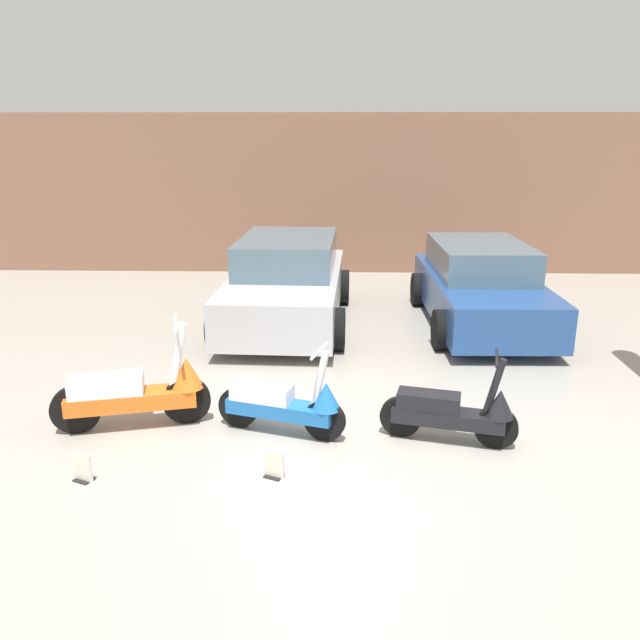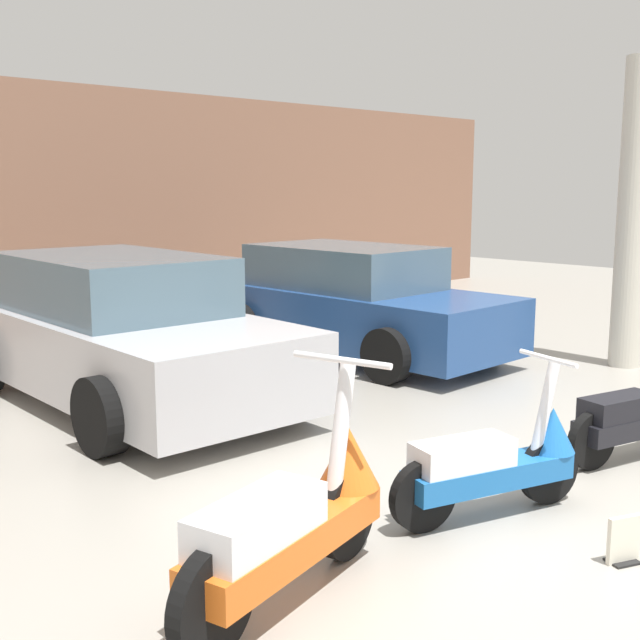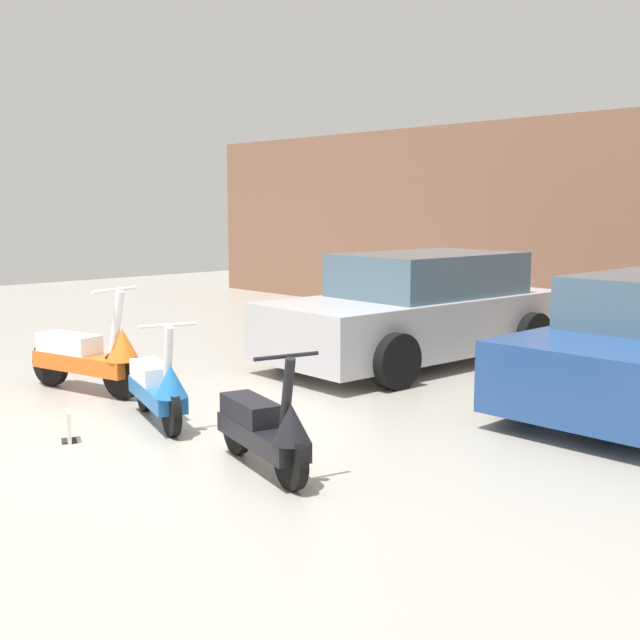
% 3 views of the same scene
% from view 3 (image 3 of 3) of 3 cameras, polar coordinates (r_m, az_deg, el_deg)
% --- Properties ---
extents(ground_plane, '(28.00, 28.00, 0.00)m').
position_cam_3_polar(ground_plane, '(6.72, -12.39, -8.90)').
color(ground_plane, '#9E998E').
extents(wall_back, '(19.60, 0.12, 3.35)m').
position_cam_3_polar(wall_back, '(12.72, 21.18, 6.37)').
color(wall_back, '#845B47').
rests_on(wall_back, ground_plane).
extents(scooter_front_left, '(1.59, 0.71, 1.13)m').
position_cam_3_polar(scooter_front_left, '(8.69, -16.11, -2.43)').
color(scooter_front_left, black).
rests_on(scooter_front_left, ground_plane).
extents(scooter_front_right, '(1.34, 0.66, 0.96)m').
position_cam_3_polar(scooter_front_right, '(7.32, -11.43, -4.69)').
color(scooter_front_right, black).
rests_on(scooter_front_right, ground_plane).
extents(scooter_front_center, '(1.33, 0.59, 0.94)m').
position_cam_3_polar(scooter_front_center, '(5.92, -3.94, -7.69)').
color(scooter_front_center, black).
rests_on(scooter_front_center, ground_plane).
extents(car_rear_left, '(2.06, 4.07, 1.36)m').
position_cam_3_polar(car_rear_left, '(10.05, 7.00, 0.68)').
color(car_rear_left, '#B7B7BC').
rests_on(car_rear_left, ground_plane).
extents(placard_near_right_scooter, '(0.20, 0.17, 0.26)m').
position_cam_3_polar(placard_near_right_scooter, '(7.03, -17.44, -7.35)').
color(placard_near_right_scooter, black).
rests_on(placard_near_right_scooter, ground_plane).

